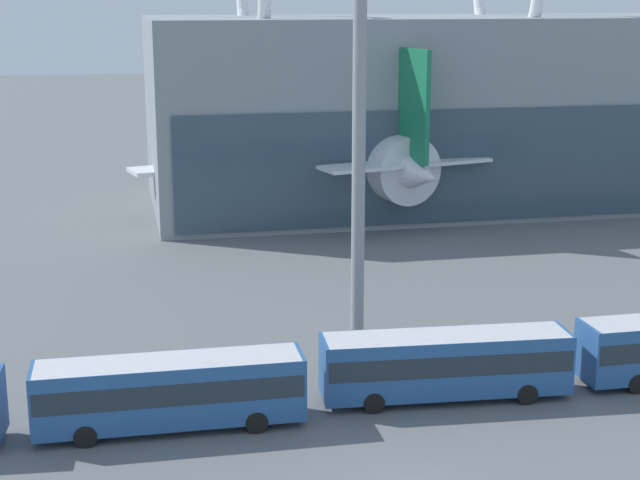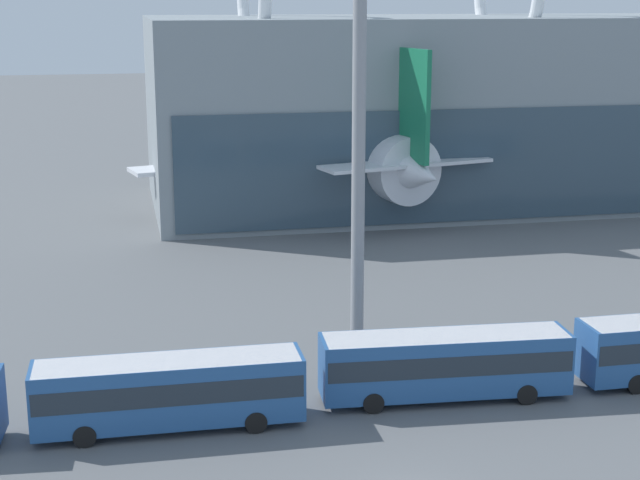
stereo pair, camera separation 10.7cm
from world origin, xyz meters
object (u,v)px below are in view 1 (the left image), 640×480
at_px(floodlight_mast, 360,35).
at_px(shuttle_bus_1, 170,389).
at_px(airliner_at_gate_far, 324,145).
at_px(shuttle_bus_2, 446,361).

bearing_deg(floodlight_mast, shuttle_bus_1, -137.41).
bearing_deg(shuttle_bus_1, airliner_at_gate_far, 71.05).
bearing_deg(shuttle_bus_1, floodlight_mast, 43.36).
height_order(airliner_at_gate_far, shuttle_bus_2, airliner_at_gate_far).
height_order(shuttle_bus_2, floodlight_mast, floodlight_mast).
relative_size(shuttle_bus_1, shuttle_bus_2, 0.99).
height_order(airliner_at_gate_far, floodlight_mast, floodlight_mast).
xyz_separation_m(airliner_at_gate_far, shuttle_bus_2, (-4.41, -48.09, -3.22)).
distance_m(airliner_at_gate_far, shuttle_bus_2, 48.40).
relative_size(shuttle_bus_2, floodlight_mast, 0.40).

